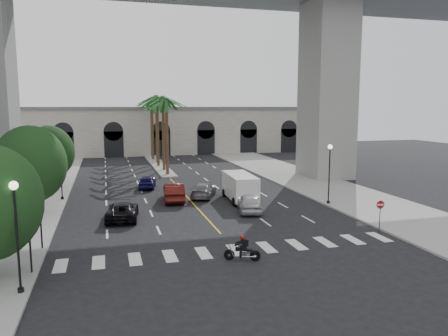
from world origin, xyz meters
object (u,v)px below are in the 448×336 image
lamp_post_left_far (61,166)px  car_e (147,182)px  lamp_post_right (329,169)px  car_a (249,203)px  do_not_enter_sign (380,210)px  car_c (122,211)px  cargo_van (240,186)px  car_b (174,192)px  motorcycle_rider (243,249)px  car_d (203,190)px  lamp_post_left_near (16,228)px  traffic_signal_far (40,210)px  traffic_signal_near (29,228)px

lamp_post_left_far → car_e: size_ratio=1.31×
lamp_post_right → car_a: (-7.52, -0.53, -2.46)m
do_not_enter_sign → car_c: bearing=162.5°
car_e → cargo_van: cargo_van is taller
car_b → motorcycle_rider: bearing=100.3°
car_d → lamp_post_right: bearing=170.6°
car_d → cargo_van: 3.88m
car_d → lamp_post_left_near: bearing=78.4°
traffic_signal_far → motorcycle_rider: bearing=-23.4°
lamp_post_left_near → do_not_enter_sign: bearing=11.0°
car_e → car_c: bearing=86.0°
motorcycle_rider → car_a: car_a is taller
lamp_post_right → car_c: size_ratio=1.08×
car_d → cargo_van: bearing=161.4°
traffic_signal_far → cargo_van: (15.68, 10.14, -1.14)m
traffic_signal_near → car_b: 18.56m
lamp_post_left_near → traffic_signal_far: size_ratio=1.47×
lamp_post_left_far → car_c: 10.08m
lamp_post_left_far → car_c: size_ratio=1.08×
lamp_post_right → car_d: size_ratio=1.14×
lamp_post_left_near → lamp_post_left_far: size_ratio=1.00×
lamp_post_left_near → motorcycle_rider: lamp_post_left_near is taller
lamp_post_left_near → car_c: lamp_post_left_near is taller
cargo_van → lamp_post_right: bearing=-24.4°
traffic_signal_near → lamp_post_right: bearing=24.8°
motorcycle_rider → car_d: bearing=106.9°
traffic_signal_near → car_c: size_ratio=0.74×
car_b → car_e: bearing=-70.4°
traffic_signal_far → do_not_enter_sign: traffic_signal_far is taller
lamp_post_left_far → car_c: lamp_post_left_far is taller
lamp_post_left_far → lamp_post_right: size_ratio=1.00×
lamp_post_right → car_a: size_ratio=1.20×
lamp_post_left_far → car_c: bearing=-58.6°
lamp_post_left_near → do_not_enter_sign: (21.90, 4.25, -1.56)m
motorcycle_rider → lamp_post_left_far: bearing=142.5°
lamp_post_left_far → cargo_van: bearing=-15.5°
car_d → cargo_van: (2.88, -2.50, 0.69)m
car_b → car_a: bearing=138.8°
lamp_post_right → motorcycle_rider: lamp_post_right is taller
lamp_post_left_near → traffic_signal_far: lamp_post_left_near is taller
car_d → car_c: bearing=62.0°
lamp_post_left_near → cargo_van: lamp_post_left_near is taller
traffic_signal_far → do_not_enter_sign: bearing=-5.9°
lamp_post_left_near → lamp_post_right: size_ratio=1.00×
car_b → cargo_van: cargo_van is taller
traffic_signal_far → car_b: traffic_signal_far is taller
lamp_post_left_far → car_b: 10.57m
lamp_post_right → car_b: (-12.90, 5.17, -2.39)m
traffic_signal_far → car_d: (12.80, 12.64, -1.83)m
car_a → cargo_van: (0.50, 4.17, 0.61)m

